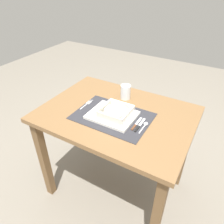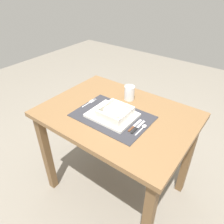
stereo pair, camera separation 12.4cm
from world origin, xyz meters
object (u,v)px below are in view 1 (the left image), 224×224
butter_knife (139,126)px  dining_table (116,127)px  fork (87,104)px  porridge_bowl (116,113)px  drinking_glass (125,93)px  spoon (145,125)px  bread_knife (136,124)px

butter_knife → dining_table: bearing=157.7°
dining_table → fork: 0.24m
porridge_bowl → drinking_glass: size_ratio=1.72×
fork → spoon: bearing=-2.7°
bread_knife → drinking_glass: size_ratio=1.36×
fork → butter_knife: (0.38, -0.05, 0.00)m
porridge_bowl → butter_knife: porridge_bowl is taller
fork → butter_knife: bearing=-6.1°
fork → butter_knife: 0.39m
butter_knife → drinking_glass: bearing=127.5°
spoon → bread_knife: 0.05m
spoon → butter_knife: 0.03m
porridge_bowl → butter_knife: size_ratio=1.20×
dining_table → drinking_glass: size_ratio=9.63×
dining_table → bread_knife: 0.20m
fork → bread_knife: (0.36, -0.04, 0.00)m
dining_table → porridge_bowl: 0.17m
dining_table → porridge_bowl: size_ratio=5.60×
fork → drinking_glass: drinking_glass is taller
spoon → dining_table: bearing=165.9°
dining_table → butter_knife: size_ratio=6.74×
fork → spoon: size_ratio=1.19×
porridge_bowl → dining_table: bearing=114.7°
butter_knife → fork: bearing=169.7°
butter_knife → drinking_glass: (-0.21, 0.24, 0.04)m
drinking_glass → bread_knife: bearing=-51.5°
spoon → drinking_glass: (-0.23, 0.22, 0.04)m
porridge_bowl → drinking_glass: (-0.06, 0.24, 0.00)m
spoon → porridge_bowl: bearing=-176.4°
butter_knife → bread_knife: 0.02m
drinking_glass → spoon: bearing=-42.9°
dining_table → porridge_bowl: bearing=-65.3°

